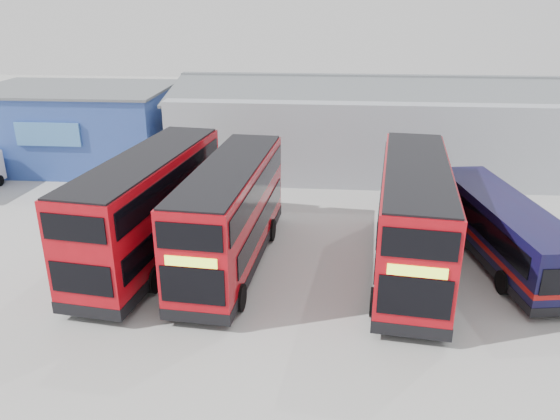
% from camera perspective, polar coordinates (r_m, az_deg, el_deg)
% --- Properties ---
extents(ground_plane, '(120.00, 120.00, 0.00)m').
position_cam_1_polar(ground_plane, '(19.88, -2.98, -11.07)').
color(ground_plane, gray).
rests_on(ground_plane, ground).
extents(office_block, '(12.30, 8.32, 5.12)m').
position_cam_1_polar(office_block, '(39.12, -20.34, 8.23)').
color(office_block, navy).
rests_on(office_block, ground).
extents(maintenance_shed, '(30.50, 12.00, 5.89)m').
position_cam_1_polar(maintenance_shed, '(37.87, 13.33, 8.63)').
color(maintenance_shed, '#9398A1').
rests_on(maintenance_shed, ground).
extents(double_decker_left, '(4.03, 11.09, 4.59)m').
position_cam_1_polar(double_decker_left, '(23.65, -13.44, 0.08)').
color(double_decker_left, '#AB0913').
rests_on(double_decker_left, ground).
extents(double_decker_centre, '(3.36, 10.55, 4.39)m').
position_cam_1_polar(double_decker_centre, '(22.66, -5.13, -0.62)').
color(double_decker_centre, '#AB0913').
rests_on(double_decker_centre, ground).
extents(double_decker_right, '(3.88, 11.03, 4.58)m').
position_cam_1_polar(double_decker_right, '(22.54, 13.69, -1.05)').
color(double_decker_right, '#AB0913').
rests_on(double_decker_right, ground).
extents(single_decker_blue, '(3.82, 10.20, 2.71)m').
position_cam_1_polar(single_decker_blue, '(25.05, 22.14, -2.07)').
color(single_decker_blue, black).
rests_on(single_decker_blue, ground).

